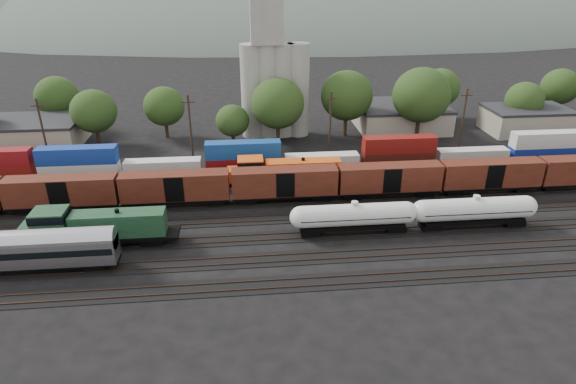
{
  "coord_description": "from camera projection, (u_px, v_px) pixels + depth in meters",
  "views": [
    {
      "loc": [
        -3.2,
        -57.6,
        31.1
      ],
      "look_at": [
        2.66,
        2.0,
        3.0
      ],
      "focal_mm": 30.0,
      "sensor_mm": 36.0,
      "label": 1
    }
  ],
  "objects": [
    {
      "name": "distant_hills",
      "position": [
        282.0,
        55.0,
        310.49
      ],
      "size": [
        860.0,
        286.0,
        130.0
      ],
      "color": "#59665B",
      "rests_on": "ground"
    },
    {
      "name": "orange_locomotive",
      "position": [
        282.0,
        172.0,
        73.47
      ],
      "size": [
        19.09,
        3.18,
        4.77
      ],
      "color": "black",
      "rests_on": "ground"
    },
    {
      "name": "tracks",
      "position": [
        270.0,
        219.0,
        65.37
      ],
      "size": [
        180.0,
        33.2,
        0.2
      ],
      "color": "black",
      "rests_on": "ground"
    },
    {
      "name": "green_locomotive",
      "position": [
        92.0,
        227.0,
        57.78
      ],
      "size": [
        18.49,
        3.26,
        4.89
      ],
      "color": "black",
      "rests_on": "ground"
    },
    {
      "name": "boxcar_string",
      "position": [
        285.0,
        182.0,
        68.79
      ],
      "size": [
        138.2,
        2.9,
        4.2
      ],
      "color": "black",
      "rests_on": "ground"
    },
    {
      "name": "ground",
      "position": [
        270.0,
        219.0,
        65.39
      ],
      "size": [
        600.0,
        600.0,
        0.0
      ],
      "primitive_type": "plane",
      "color": "black"
    },
    {
      "name": "tank_car_b",
      "position": [
        474.0,
        210.0,
        62.1
      ],
      "size": [
        16.69,
        2.99,
        4.37
      ],
      "color": "silver",
      "rests_on": "ground"
    },
    {
      "name": "passenger_coach",
      "position": [
        12.0,
        249.0,
        52.5
      ],
      "size": [
        22.28,
        2.75,
        5.06
      ],
      "color": "silver",
      "rests_on": "ground"
    },
    {
      "name": "industrial_sheds",
      "position": [
        291.0,
        123.0,
        96.65
      ],
      "size": [
        119.38,
        17.26,
        5.1
      ],
      "color": "#9E937F",
      "rests_on": "ground"
    },
    {
      "name": "tank_car_a",
      "position": [
        354.0,
        216.0,
        60.72
      ],
      "size": [
        16.34,
        2.93,
        4.28
      ],
      "color": "silver",
      "rests_on": "ground"
    },
    {
      "name": "grain_silo",
      "position": [
        274.0,
        80.0,
        93.33
      ],
      "size": [
        13.4,
        5.0,
        29.0
      ],
      "color": "#9D9A90",
      "rests_on": "ground"
    },
    {
      "name": "tree_band",
      "position": [
        256.0,
        99.0,
        93.6
      ],
      "size": [
        163.66,
        23.16,
        14.41
      ],
      "color": "black",
      "rests_on": "ground"
    },
    {
      "name": "container_wall",
      "position": [
        274.0,
        161.0,
        78.0
      ],
      "size": [
        160.0,
        2.6,
        5.8
      ],
      "color": "black",
      "rests_on": "ground"
    },
    {
      "name": "utility_poles",
      "position": [
        261.0,
        127.0,
        82.57
      ],
      "size": [
        122.2,
        0.36,
        12.0
      ],
      "color": "black",
      "rests_on": "ground"
    }
  ]
}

